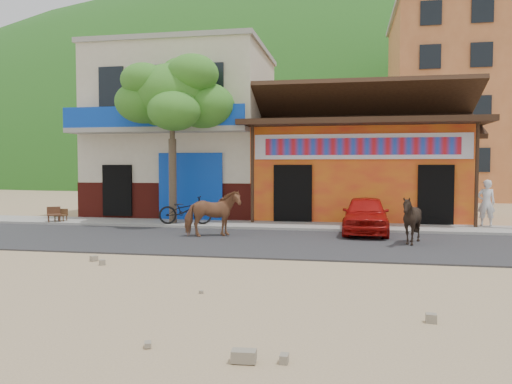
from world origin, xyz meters
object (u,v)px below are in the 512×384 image
at_px(tree, 172,139).
at_px(cow_tan, 212,213).
at_px(cafe_chair_left, 61,210).
at_px(pedestrian, 486,203).
at_px(cafe_chair_right, 54,208).
at_px(red_car, 366,214).
at_px(cow_dark, 411,220).
at_px(scooter, 185,210).

xyz_separation_m(tree, cow_tan, (2.21, -2.63, -2.39)).
bearing_deg(cafe_chair_left, tree, -5.11).
relative_size(pedestrian, cafe_chair_right, 1.57).
height_order(cow_tan, red_car, cow_tan).
relative_size(cow_tan, cafe_chair_right, 1.63).
relative_size(cow_dark, pedestrian, 0.83).
height_order(red_car, cafe_chair_left, red_car).
distance_m(cow_tan, scooter, 2.74).
bearing_deg(cow_tan, red_car, -94.43).
height_order(red_car, scooter, red_car).
bearing_deg(tree, pedestrian, 4.77).
height_order(cow_dark, cafe_chair_right, cow_dark).
bearing_deg(tree, cafe_chair_left, -176.37).
height_order(tree, pedestrian, tree).
height_order(cow_dark, pedestrian, pedestrian).
relative_size(cafe_chair_left, cafe_chair_right, 0.82).
distance_m(scooter, cafe_chair_right, 5.00).
relative_size(cow_tan, cow_dark, 1.25).
bearing_deg(cafe_chair_left, pedestrian, -4.29).
distance_m(cow_dark, cafe_chair_right, 12.56).
bearing_deg(pedestrian, tree, 6.43).
distance_m(tree, scooter, 2.61).
xyz_separation_m(cow_dark, scooter, (-7.29, 2.70, -0.08)).
bearing_deg(pedestrian, cow_dark, 55.74).
height_order(scooter, cafe_chair_right, cafe_chair_right).
distance_m(cow_dark, pedestrian, 4.96).
distance_m(tree, pedestrian, 11.05).
height_order(cow_dark, scooter, cow_dark).
xyz_separation_m(cow_dark, cafe_chair_right, (-12.29, 2.61, -0.07)).
xyz_separation_m(cow_tan, red_car, (4.55, 1.63, -0.11)).
distance_m(tree, cafe_chair_left, 5.00).
bearing_deg(red_car, tree, 173.57).
height_order(tree, scooter, tree).
xyz_separation_m(cafe_chair_left, cafe_chair_right, (-0.13, -0.23, 0.09)).
bearing_deg(cow_dark, cow_tan, -124.55).
xyz_separation_m(cow_dark, red_car, (-1.14, 2.11, -0.07)).
distance_m(cow_tan, cow_dark, 5.70).
distance_m(red_car, scooter, 6.18).
bearing_deg(red_car, cafe_chair_left, 178.21).
bearing_deg(tree, scooter, -34.37).
bearing_deg(cafe_chair_right, cow_dark, -48.07).
xyz_separation_m(cow_dark, pedestrian, (2.91, 4.01, 0.21)).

